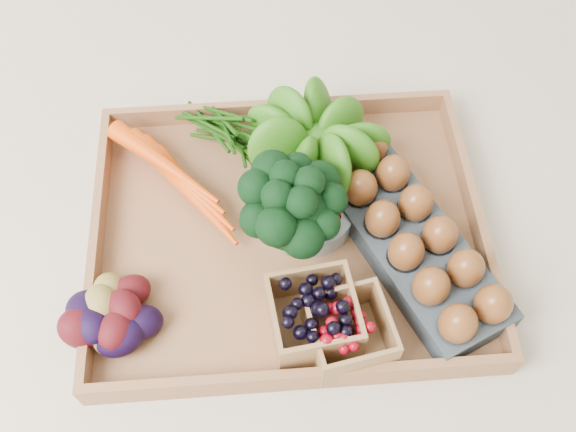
{
  "coord_description": "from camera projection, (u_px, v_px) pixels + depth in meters",
  "views": [
    {
      "loc": [
        -0.03,
        -0.47,
        0.81
      ],
      "look_at": [
        0.0,
        0.0,
        0.06
      ],
      "focal_mm": 40.0,
      "sensor_mm": 36.0,
      "label": 1
    }
  ],
  "objects": [
    {
      "name": "carrots",
      "position": [
        177.0,
        176.0,
        0.94
      ],
      "size": [
        0.22,
        0.15,
        0.05
      ],
      "primitive_type": null,
      "color": "#F14808",
      "rests_on": "tray"
    },
    {
      "name": "punnet_blackberry",
      "position": [
        313.0,
        317.0,
        0.81
      ],
      "size": [
        0.12,
        0.12,
        0.07
      ],
      "primitive_type": "cube",
      "rotation": [
        0.0,
        0.0,
        0.12
      ],
      "color": "black",
      "rests_on": "tray"
    },
    {
      "name": "broccoli",
      "position": [
        293.0,
        222.0,
        0.87
      ],
      "size": [
        0.15,
        0.15,
        0.11
      ],
      "primitive_type": null,
      "color": "black",
      "rests_on": "tray"
    },
    {
      "name": "egg_carton",
      "position": [
        407.0,
        240.0,
        0.89
      ],
      "size": [
        0.25,
        0.36,
        0.04
      ],
      "primitive_type": "cube",
      "rotation": [
        0.0,
        0.0,
        0.42
      ],
      "color": "#353E44",
      "rests_on": "tray"
    },
    {
      "name": "cherry_bowl",
      "position": [
        310.0,
        214.0,
        0.92
      ],
      "size": [
        0.13,
        0.13,
        0.03
      ],
      "primitive_type": "cylinder",
      "color": "#8C9EA5",
      "rests_on": "tray"
    },
    {
      "name": "potatoes",
      "position": [
        108.0,
        316.0,
        0.81
      ],
      "size": [
        0.14,
        0.14,
        0.08
      ],
      "primitive_type": null,
      "color": "#3B090D",
      "rests_on": "tray"
    },
    {
      "name": "tray",
      "position": [
        288.0,
        235.0,
        0.93
      ],
      "size": [
        0.55,
        0.45,
        0.01
      ],
      "primitive_type": "cube",
      "color": "#96643F",
      "rests_on": "ground"
    },
    {
      "name": "ground",
      "position": [
        288.0,
        238.0,
        0.94
      ],
      "size": [
        4.0,
        4.0,
        0.0
      ],
      "primitive_type": "plane",
      "color": "beige",
      "rests_on": "ground"
    },
    {
      "name": "lettuce",
      "position": [
        314.0,
        138.0,
        0.93
      ],
      "size": [
        0.14,
        0.14,
        0.14
      ],
      "primitive_type": "sphere",
      "color": "#1E520C",
      "rests_on": "tray"
    },
    {
      "name": "punnet_raspberry",
      "position": [
        349.0,
        332.0,
        0.81
      ],
      "size": [
        0.12,
        0.12,
        0.07
      ],
      "primitive_type": "cube",
      "rotation": [
        0.0,
        0.0,
        0.18
      ],
      "color": "#6B040D",
      "rests_on": "tray"
    }
  ]
}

